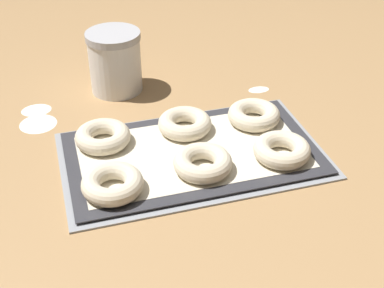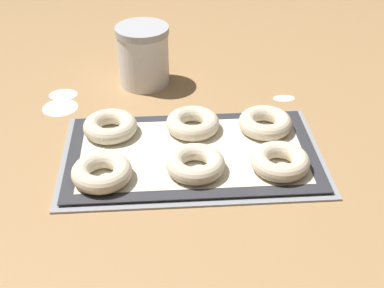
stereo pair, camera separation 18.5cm
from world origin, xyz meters
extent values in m
plane|color=#A87F51|center=(0.00, 0.00, 0.00)|extent=(2.80, 2.80, 0.00)
cube|color=#93969B|center=(-0.02, 0.00, 0.00)|extent=(0.51, 0.30, 0.01)
cube|color=#333338|center=(-0.02, 0.00, 0.01)|extent=(0.48, 0.28, 0.00)
cube|color=beige|center=(-0.02, 0.00, 0.01)|extent=(0.43, 0.23, 0.00)
torus|color=beige|center=(-0.19, -0.08, 0.03)|extent=(0.11, 0.11, 0.03)
torus|color=beige|center=(-0.02, -0.06, 0.03)|extent=(0.11, 0.11, 0.03)
torus|color=beige|center=(0.14, -0.06, 0.03)|extent=(0.11, 0.11, 0.03)
torus|color=beige|center=(-0.18, 0.08, 0.03)|extent=(0.11, 0.11, 0.03)
torus|color=beige|center=(-0.01, 0.08, 0.03)|extent=(0.11, 0.11, 0.03)
torus|color=beige|center=(0.14, 0.07, 0.03)|extent=(0.11, 0.11, 0.03)
cylinder|color=white|center=(-0.11, 0.31, 0.06)|extent=(0.12, 0.12, 0.13)
cylinder|color=#B2B2B7|center=(-0.11, 0.31, 0.14)|extent=(0.12, 0.12, 0.02)
ellipsoid|color=white|center=(-0.30, 0.27, 0.00)|extent=(0.07, 0.05, 0.00)
ellipsoid|color=white|center=(-0.30, 0.21, 0.00)|extent=(0.08, 0.08, 0.00)
ellipsoid|color=white|center=(0.21, 0.21, 0.00)|extent=(0.05, 0.03, 0.00)
camera|label=1|loc=(-0.26, -0.81, 0.61)|focal=50.00mm
camera|label=2|loc=(-0.08, -0.85, 0.61)|focal=50.00mm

